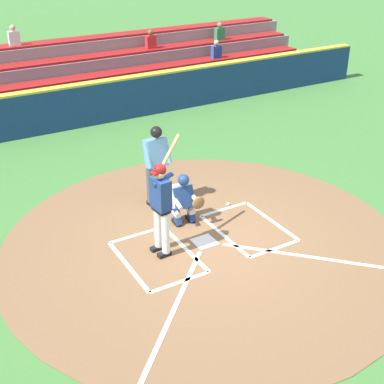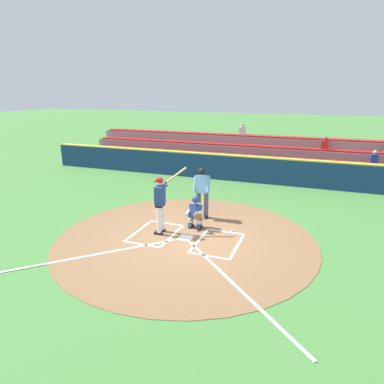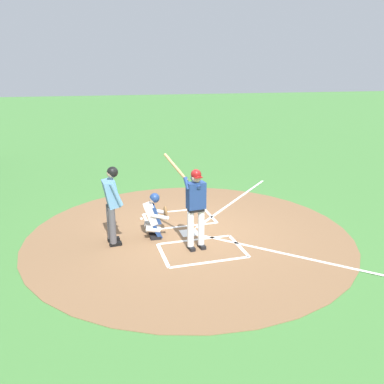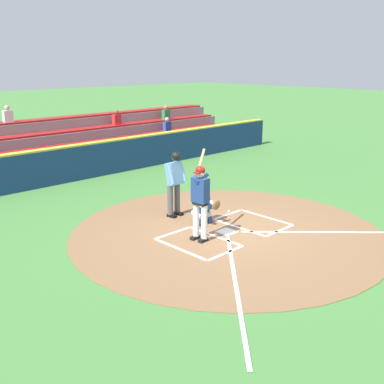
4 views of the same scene
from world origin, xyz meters
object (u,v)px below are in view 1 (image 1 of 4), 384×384
at_px(batter, 161,202).
at_px(catcher, 184,198).
at_px(plate_umpire, 156,160).
at_px(baseball, 228,204).

height_order(batter, catcher, batter).
height_order(batter, plate_umpire, batter).
bearing_deg(catcher, batter, 40.38).
relative_size(catcher, baseball, 15.27).
bearing_deg(plate_umpire, batter, 66.24).
xyz_separation_m(batter, baseball, (-2.11, -0.91, -1.06)).
xyz_separation_m(batter, catcher, (-0.90, -0.77, -0.51)).
relative_size(batter, baseball, 28.76).
distance_m(batter, baseball, 2.54).
bearing_deg(baseball, catcher, 6.88).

